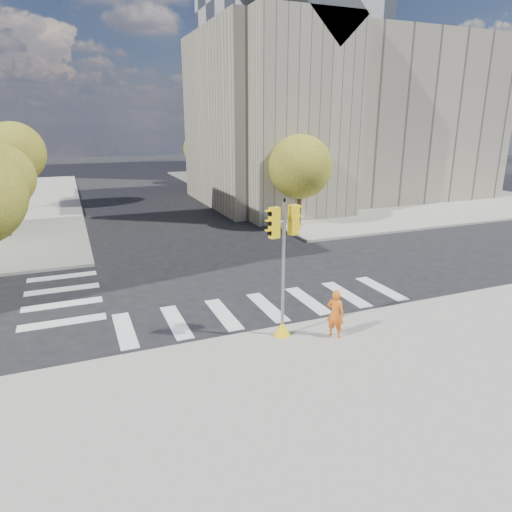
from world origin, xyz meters
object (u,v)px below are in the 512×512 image
at_px(lamp_near, 281,154).
at_px(lamp_far, 222,145).
at_px(traffic_signal, 283,280).
at_px(photographer, 335,314).

height_order(lamp_near, lamp_far, same).
bearing_deg(lamp_near, traffic_signal, -115.04).
xyz_separation_m(lamp_far, photographer, (-7.16, -33.40, -3.62)).
height_order(traffic_signal, photographer, traffic_signal).
xyz_separation_m(lamp_near, photographer, (-7.16, -19.40, -3.62)).
bearing_deg(photographer, lamp_near, -57.82).
distance_m(lamp_near, photographer, 21.00).
height_order(lamp_far, photographer, lamp_far).
bearing_deg(photographer, traffic_signal, 27.48).
xyz_separation_m(traffic_signal, photographer, (1.57, -0.73, -1.13)).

